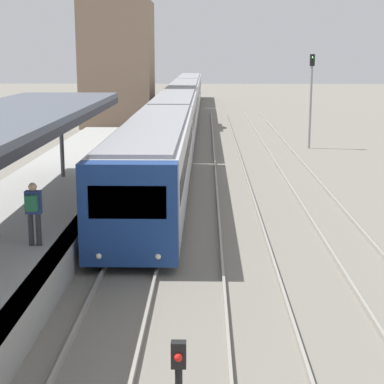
% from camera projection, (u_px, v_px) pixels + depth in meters
% --- Properties ---
extents(person_on_platform, '(0.40, 0.40, 1.66)m').
position_uv_depth(person_on_platform, '(33.00, 209.00, 16.42)').
color(person_on_platform, '#2D2D33').
rests_on(person_on_platform, station_platform).
extents(train_near, '(2.63, 69.73, 3.14)m').
position_uv_depth(train_near, '(181.00, 105.00, 50.71)').
color(train_near, navy).
rests_on(train_near, ground_plane).
extents(signal_mast_far, '(0.28, 0.29, 5.72)m').
position_uv_depth(signal_mast_far, '(311.00, 91.00, 39.02)').
color(signal_mast_far, gray).
rests_on(signal_mast_far, ground_plane).
extents(distant_domed_building, '(5.47, 5.47, 13.00)m').
position_uv_depth(distant_domed_building, '(117.00, 49.00, 50.53)').
color(distant_domed_building, '#89705B').
rests_on(distant_domed_building, ground_plane).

